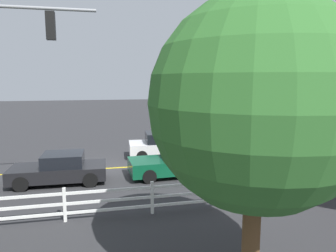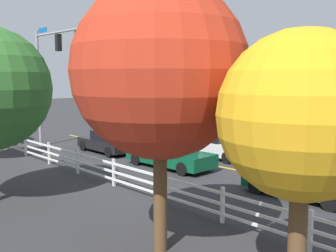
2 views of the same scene
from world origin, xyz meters
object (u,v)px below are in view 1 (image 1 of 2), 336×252
Objects in this scene: car_2 at (304,154)px; car_4 at (179,162)px; tree_1 at (256,104)px; car_0 at (164,145)px; car_3 at (300,139)px; car_1 at (60,169)px.

car_4 reaches higher than car_2.
car_4 is 9.14m from tree_1.
car_0 is 9.57m from car_3.
car_2 is 4.63m from car_3.
tree_1 is at bearing 45.98° from car_2.
car_2 is 7.04m from car_4.
tree_1 is (0.60, 12.18, 3.39)m from car_0.
car_3 is (-9.57, -0.35, -0.08)m from car_0.
car_0 is 1.00× the size of car_2.
car_3 is 0.65× the size of tree_1.
car_2 is 1.05× the size of car_3.
car_0 reaches higher than car_3.
car_1 is (5.53, 3.67, -0.07)m from car_0.
car_4 is at bearing -159.91° from car_3.
car_1 is at bearing -3.08° from car_4.
car_2 is at bearing -131.47° from tree_1.
car_0 reaches higher than car_2.
car_4 reaches higher than car_3.
car_4 is (-5.54, 0.07, 0.03)m from car_1.
car_3 is at bearing -163.87° from car_1.
car_0 is 1.03× the size of car_1.
car_0 is 3.73m from car_4.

